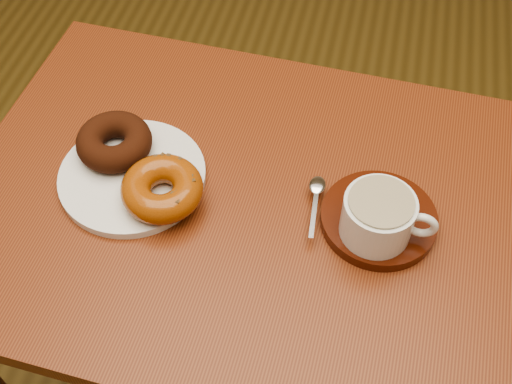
% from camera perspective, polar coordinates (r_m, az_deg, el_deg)
% --- Properties ---
extents(ground, '(6.00, 6.00, 0.00)m').
position_cam_1_polar(ground, '(1.61, -9.21, -15.63)').
color(ground, brown).
rests_on(ground, ground).
extents(cafe_table, '(0.83, 0.64, 0.75)m').
position_cam_1_polar(cafe_table, '(1.00, -1.12, -4.71)').
color(cafe_table, brown).
rests_on(cafe_table, ground).
extents(donut_plate, '(0.27, 0.27, 0.01)m').
position_cam_1_polar(donut_plate, '(0.94, -10.93, 1.42)').
color(donut_plate, white).
rests_on(donut_plate, cafe_table).
extents(donut_cinnamon, '(0.13, 0.13, 0.04)m').
position_cam_1_polar(donut_cinnamon, '(0.95, -12.49, 4.39)').
color(donut_cinnamon, '#37170B').
rests_on(donut_cinnamon, donut_plate).
extents(donut_caramel, '(0.13, 0.13, 0.04)m').
position_cam_1_polar(donut_caramel, '(0.88, -8.35, 0.30)').
color(donut_caramel, '#994910').
rests_on(donut_caramel, donut_plate).
extents(saucer, '(0.19, 0.19, 0.02)m').
position_cam_1_polar(saucer, '(0.89, 10.84, -2.38)').
color(saucer, '#3D1408').
rests_on(saucer, cafe_table).
extents(coffee_cup, '(0.12, 0.09, 0.07)m').
position_cam_1_polar(coffee_cup, '(0.84, 10.89, -2.15)').
color(coffee_cup, white).
rests_on(coffee_cup, saucer).
extents(teaspoon, '(0.02, 0.11, 0.01)m').
position_cam_1_polar(teaspoon, '(0.89, 5.41, 0.11)').
color(teaspoon, silver).
rests_on(teaspoon, saucer).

